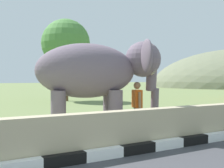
{
  "coord_description": "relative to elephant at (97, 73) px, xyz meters",
  "views": [
    {
      "loc": [
        -1.79,
        -1.61,
        1.77
      ],
      "look_at": [
        2.34,
        5.69,
        1.6
      ],
      "focal_mm": 44.27,
      "sensor_mm": 36.0,
      "label": 1
    }
  ],
  "objects": [
    {
      "name": "elephant",
      "position": [
        0.0,
        0.0,
        0.0
      ],
      "size": [
        4.08,
        2.97,
        2.97
      ],
      "color": "slate",
      "rests_on": "ground_plane"
    },
    {
      "name": "barrier_parapet",
      "position": [
        -0.08,
        -2.19,
        -1.46
      ],
      "size": [
        28.0,
        0.36,
        1.0
      ],
      "primitive_type": "cube",
      "color": "tan",
      "rests_on": "ground_plane"
    },
    {
      "name": "person_handler",
      "position": [
        1.25,
        -0.39,
        -1.03
      ],
      "size": [
        0.34,
        0.65,
        1.66
      ],
      "color": "navy",
      "rests_on": "ground_plane"
    },
    {
      "name": "striped_curb",
      "position": [
        -2.43,
        -2.49,
        -1.84
      ],
      "size": [
        16.2,
        0.2,
        0.24
      ],
      "color": "white",
      "rests_on": "ground_plane"
    },
    {
      "name": "tree_distant",
      "position": [
        3.66,
        12.91,
        2.55
      ],
      "size": [
        3.8,
        3.8,
        6.43
      ],
      "color": "brown",
      "rests_on": "ground_plane"
    }
  ]
}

